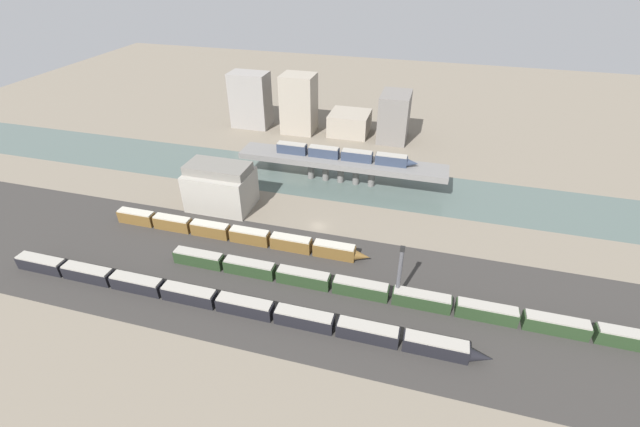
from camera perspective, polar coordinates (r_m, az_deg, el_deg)
name	(u,v)px	position (r m, az deg, el deg)	size (l,w,h in m)	color
ground_plane	(319,226)	(119.24, -0.18, -1.69)	(400.00, 400.00, 0.00)	#756B5B
railbed_yard	(291,282)	(101.29, -3.88, -9.14)	(280.00, 42.00, 0.01)	#33302D
river_water	(341,182)	(141.46, 2.75, 4.28)	(320.00, 25.33, 0.01)	#4C5B56
bridge	(341,163)	(138.30, 2.83, 6.78)	(67.02, 9.63, 8.25)	slate
train_on_bridge	(344,154)	(136.81, 3.23, 7.89)	(45.55, 2.70, 3.45)	#2D384C
train_yard_near	(224,302)	(96.25, -12.69, -11.43)	(109.32, 3.09, 3.50)	black
train_yard_mid	(398,295)	(96.85, 10.30, -10.70)	(110.64, 2.87, 3.58)	#23381E
train_yard_far	(234,234)	(115.38, -11.37, -2.63)	(71.33, 2.85, 3.80)	brown
warehouse_building	(220,187)	(128.40, -13.14, 3.52)	(18.45, 12.94, 13.68)	#9E998E
signal_tower	(399,274)	(93.70, 10.53, -7.95)	(1.00, 0.88, 14.65)	#4C4C51
city_block_far_left	(250,100)	(184.98, -9.26, 14.71)	(15.48, 9.76, 22.30)	gray
city_block_left	(299,104)	(177.01, -2.84, 14.40)	(13.04, 11.09, 23.19)	gray
city_block_center	(350,123)	(177.65, 3.97, 11.94)	(15.70, 14.82, 8.64)	gray
city_block_right	(394,117)	(172.44, 9.88, 12.59)	(11.05, 15.59, 18.28)	slate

